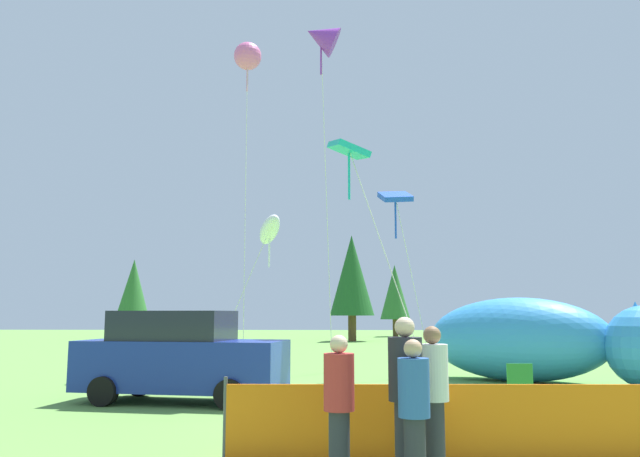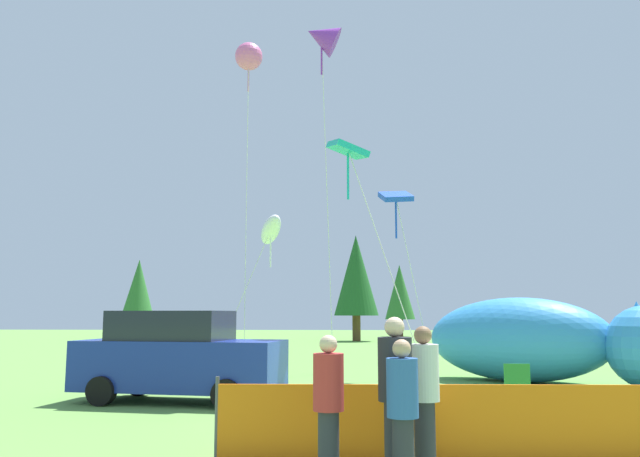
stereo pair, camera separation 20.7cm
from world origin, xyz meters
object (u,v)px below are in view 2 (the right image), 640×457
(parked_car, at_px, (178,357))
(spectator_in_white_shirt, at_px, (403,407))
(inflatable_cat, at_px, (545,343))
(kite_white_ghost, at_px, (271,230))
(folding_chair, at_px, (516,383))
(spectator_in_black_shirt, at_px, (424,391))
(kite_pink_octopus, at_px, (249,57))
(kite_blue_box, at_px, (396,199))
(kite_teal_diamond, at_px, (349,153))
(kite_purple_delta, at_px, (322,38))
(spectator_in_blue_shirt, at_px, (328,400))
(spectator_in_yellow_shirt, at_px, (395,390))

(parked_car, bearing_deg, spectator_in_white_shirt, -47.93)
(inflatable_cat, height_order, kite_white_ghost, kite_white_ghost)
(folding_chair, distance_m, spectator_in_black_shirt, 5.13)
(inflatable_cat, relative_size, kite_pink_octopus, 0.58)
(kite_blue_box, xyz_separation_m, kite_white_ghost, (-4.20, 2.53, -0.60))
(folding_chair, height_order, kite_teal_diamond, kite_teal_diamond)
(kite_purple_delta, bearing_deg, spectator_in_black_shirt, -81.16)
(inflatable_cat, relative_size, kite_blue_box, 1.16)
(inflatable_cat, bearing_deg, kite_white_ghost, -174.41)
(spectator_in_black_shirt, distance_m, kite_blue_box, 11.91)
(kite_pink_octopus, height_order, kite_teal_diamond, kite_pink_octopus)
(folding_chair, distance_m, kite_blue_box, 8.25)
(kite_teal_diamond, relative_size, kite_white_ghost, 1.19)
(folding_chair, distance_m, kite_pink_octopus, 14.99)
(spectator_in_blue_shirt, relative_size, kite_white_ghost, 0.31)
(kite_pink_octopus, height_order, kite_white_ghost, kite_pink_octopus)
(spectator_in_yellow_shirt, bearing_deg, kite_teal_diamond, 93.85)
(folding_chair, relative_size, kite_blue_box, 0.16)
(parked_car, distance_m, spectator_in_white_shirt, 7.80)
(parked_car, relative_size, spectator_in_black_shirt, 2.66)
(parked_car, relative_size, kite_purple_delta, 0.40)
(spectator_in_yellow_shirt, xyz_separation_m, kite_teal_diamond, (-0.54, 8.06, 4.93))
(folding_chair, distance_m, spectator_in_blue_shirt, 6.16)
(folding_chair, distance_m, spectator_in_yellow_shirt, 5.68)
(spectator_in_white_shirt, distance_m, kite_white_ghost, 15.32)
(inflatable_cat, xyz_separation_m, kite_pink_octopus, (-8.87, 3.36, 9.83))
(spectator_in_blue_shirt, relative_size, kite_pink_octopus, 0.14)
(kite_blue_box, bearing_deg, kite_pink_octopus, 157.93)
(kite_pink_octopus, xyz_separation_m, kite_white_ghost, (0.78, 0.51, -6.14))
(spectator_in_black_shirt, relative_size, kite_purple_delta, 0.15)
(kite_white_ghost, bearing_deg, inflatable_cat, -25.57)
(folding_chair, bearing_deg, spectator_in_white_shirt, 154.76)
(folding_chair, xyz_separation_m, spectator_in_white_shirt, (-2.60, -5.44, 0.32))
(parked_car, relative_size, spectator_in_blue_shirt, 2.81)
(folding_chair, height_order, kite_pink_octopus, kite_pink_octopus)
(spectator_in_black_shirt, distance_m, spectator_in_white_shirt, 0.92)
(spectator_in_yellow_shirt, height_order, kite_white_ghost, kite_white_ghost)
(parked_car, height_order, kite_white_ghost, kite_white_ghost)
(spectator_in_blue_shirt, bearing_deg, inflatable_cat, 61.53)
(parked_car, distance_m, kite_teal_diamond, 6.52)
(kite_purple_delta, distance_m, kite_blue_box, 6.02)
(spectator_in_white_shirt, distance_m, kite_teal_diamond, 9.90)
(kite_pink_octopus, relative_size, kite_teal_diamond, 1.81)
(spectator_in_yellow_shirt, bearing_deg, kite_purple_delta, 96.76)
(inflatable_cat, xyz_separation_m, spectator_in_black_shirt, (-4.40, -9.71, -0.13))
(kite_purple_delta, bearing_deg, kite_teal_diamond, -77.44)
(inflatable_cat, distance_m, spectator_in_white_shirt, 11.58)
(folding_chair, bearing_deg, spectator_in_yellow_shirt, 152.47)
(parked_car, height_order, folding_chair, parked_car)
(parked_car, xyz_separation_m, kite_teal_diamond, (3.71, 1.97, 4.98))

